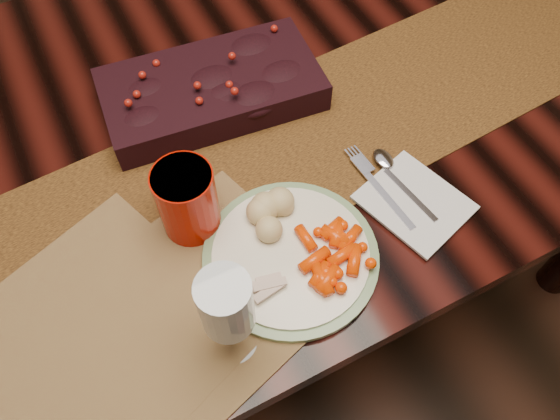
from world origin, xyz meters
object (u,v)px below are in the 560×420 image
dining_table (239,216)px  placemat_main (182,315)px  wine_glass (229,318)px  mashed_potatoes (274,211)px  turkey_shreds (266,285)px  red_cup (187,201)px  napkin (415,202)px  baby_carrots (325,254)px  centerpiece (211,86)px  dinner_plate (291,255)px

dining_table → placemat_main: bearing=-123.3°
dining_table → wine_glass: wine_glass is taller
mashed_potatoes → wine_glass: size_ratio=0.45×
turkey_shreds → red_cup: red_cup is taller
dining_table → napkin: size_ratio=11.19×
mashed_potatoes → napkin: 0.24m
baby_carrots → red_cup: size_ratio=0.91×
turkey_shreds → napkin: (0.29, 0.03, -0.02)m
centerpiece → baby_carrots: bearing=-87.2°
mashed_potatoes → red_cup: size_ratio=0.68×
wine_glass → red_cup: bearing=83.7°
placemat_main → baby_carrots: baby_carrots is taller
centerpiece → wine_glass: 0.47m
napkin → wine_glass: size_ratio=0.84×
dinner_plate → centerpiece: bearing=86.1°
placemat_main → mashed_potatoes: size_ratio=4.94×
dining_table → wine_glass: (-0.17, -0.41, 0.47)m
dinner_plate → turkey_shreds: (-0.06, -0.03, 0.02)m
mashed_potatoes → turkey_shreds: mashed_potatoes is taller
placemat_main → wine_glass: 0.13m
baby_carrots → napkin: baby_carrots is taller
placemat_main → mashed_potatoes: mashed_potatoes is taller
placemat_main → red_cup: bearing=44.8°
dinner_plate → baby_carrots: (0.04, -0.03, 0.02)m
dining_table → centerpiece: bearing=109.0°
dining_table → napkin: (0.19, -0.33, 0.38)m
wine_glass → turkey_shreds: bearing=32.5°
mashed_potatoes → turkey_shreds: bearing=-122.6°
dining_table → turkey_shreds: size_ratio=23.99×
dinner_plate → mashed_potatoes: (0.01, 0.07, 0.03)m
baby_carrots → dining_table: bearing=91.4°
centerpiece → dinner_plate: centerpiece is taller
mashed_potatoes → napkin: size_ratio=0.53×
napkin → wine_glass: bearing=175.3°
napkin → baby_carrots: bearing=171.0°
baby_carrots → red_cup: 0.22m
dinner_plate → wine_glass: wine_glass is taller
baby_carrots → centerpiece: bearing=92.8°
mashed_potatoes → red_cup: 0.13m
red_cup → baby_carrots: bearing=-45.8°
placemat_main → dinner_plate: bearing=-13.9°
centerpiece → napkin: centerpiece is taller
dinner_plate → napkin: 0.23m
turkey_shreds → dining_table: bearing=75.4°
centerpiece → wine_glass: (-0.16, -0.44, 0.05)m
dining_table → wine_glass: size_ratio=9.38×
turkey_shreds → red_cup: size_ratio=0.59×
dining_table → wine_glass: 0.64m
turkey_shreds → wine_glass: 0.11m
placemat_main → wine_glass: wine_glass is taller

